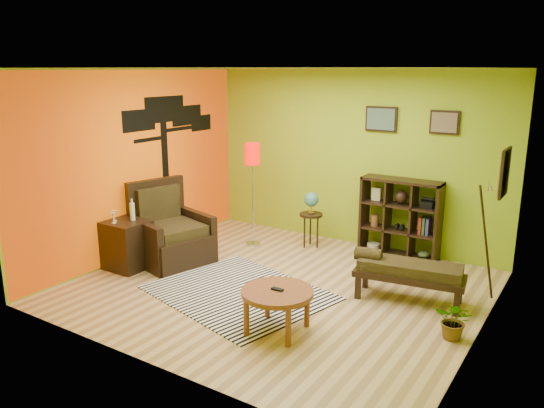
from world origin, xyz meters
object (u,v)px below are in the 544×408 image
Objects in this scene: floor_lamp at (252,163)px; globe_table at (311,206)px; armchair at (170,237)px; side_cabinet at (127,244)px; potted_plant at (454,324)px; cube_shelf at (401,218)px; bench at (406,270)px; coffee_table at (277,296)px.

floor_lamp reaches higher than globe_table.
armchair is 2.25m from globe_table.
side_cabinet is 4.52m from potted_plant.
bench is at bearing -67.65° from cube_shelf.
side_cabinet is at bearing -118.97° from armchair.
side_cabinet is 4.06m from cube_shelf.
floor_lamp is at bearing 165.15° from bench.
potted_plant is (4.50, 0.43, -0.19)m from side_cabinet.
bench is at bearing 59.52° from coffee_table.
side_cabinet is (-0.31, -0.56, -0.01)m from armchair.
side_cabinet is 2.88m from globe_table.
bench is (1.97, -1.16, -0.29)m from globe_table.
side_cabinet reaches higher than bench.
bench is at bearing -14.85° from floor_lamp.
side_cabinet is 0.74× the size of bench.
globe_table reaches higher than bench.
armchair is at bearing 158.32° from coffee_table.
side_cabinet is at bearing -174.53° from potted_plant.
globe_table is at bearing 26.12° from floor_lamp.
globe_table is (1.76, 2.25, 0.33)m from side_cabinet.
bench reaches higher than potted_plant.
cube_shelf reaches higher than armchair.
cube_shelf is at bearing 112.35° from bench.
potted_plant is at bearing -57.43° from cube_shelf.
floor_lamp is at bearing 158.53° from potted_plant.
coffee_table is 0.87× the size of globe_table.
floor_lamp is at bearing 63.39° from side_cabinet.
bench reaches higher than coffee_table.
side_cabinet is at bearing -116.61° from floor_lamp.
globe_table is at bearing -165.50° from cube_shelf.
armchair is 3.48m from cube_shelf.
potted_plant is at bearing -1.75° from armchair.
floor_lamp is 1.39× the size of cube_shelf.
side_cabinet is 3.89m from bench.
globe_table reaches higher than potted_plant.
globe_table is (-1.07, 2.69, 0.27)m from coffee_table.
globe_table is (1.45, 1.69, 0.32)m from armchair.
floor_lamp is 1.85× the size of globe_table.
floor_lamp is 1.21× the size of bench.
armchair is at bearing -130.67° from globe_table.
coffee_table reaches higher than potted_plant.
floor_lamp is at bearing -153.88° from globe_table.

